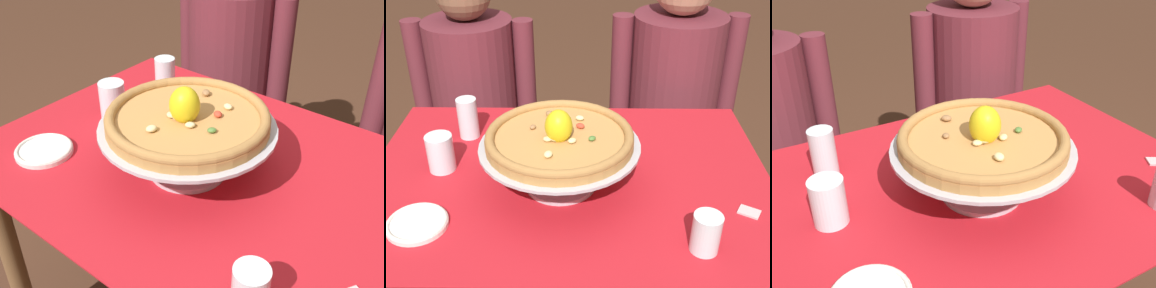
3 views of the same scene
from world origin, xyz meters
The scene contains 6 objects.
dining_table centered at (0.00, 0.00, 0.63)m, with size 1.10×0.80×0.76m.
pizza_stand centered at (-0.02, -0.04, 0.85)m, with size 0.41×0.41×0.12m.
pizza centered at (-0.02, -0.04, 0.91)m, with size 0.37×0.37×0.10m.
water_glass_side_left centered at (-0.35, 0.03, 0.81)m, with size 0.07×0.07×0.10m.
water_glass_back_left centered at (-0.31, 0.21, 0.82)m, with size 0.06×0.06×0.13m.
diner_right centered at (0.40, 0.71, 0.60)m, with size 0.51×0.36×1.23m.
Camera 3 is at (-0.47, -0.75, 1.37)m, focal length 41.29 mm.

